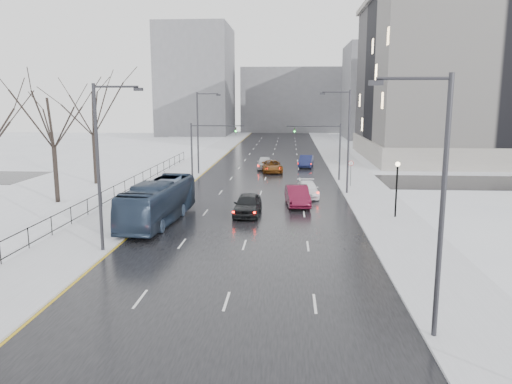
% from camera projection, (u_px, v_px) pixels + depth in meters
% --- Properties ---
extents(road, '(16.00, 150.00, 0.04)m').
position_uv_depth(road, '(269.00, 167.00, 68.79)').
color(road, black).
rests_on(road, ground).
extents(cross_road, '(130.00, 10.00, 0.04)m').
position_uv_depth(cross_road, '(265.00, 180.00, 57.02)').
color(cross_road, black).
rests_on(cross_road, ground).
extents(sidewalk_left, '(5.00, 150.00, 0.16)m').
position_uv_depth(sidewalk_left, '(194.00, 165.00, 69.48)').
color(sidewalk_left, silver).
rests_on(sidewalk_left, ground).
extents(sidewalk_right, '(5.00, 150.00, 0.16)m').
position_uv_depth(sidewalk_right, '(346.00, 167.00, 68.08)').
color(sidewalk_right, silver).
rests_on(sidewalk_right, ground).
extents(park_strip, '(14.00, 150.00, 0.12)m').
position_uv_depth(park_strip, '(127.00, 165.00, 70.11)').
color(park_strip, white).
rests_on(park_strip, ground).
extents(tree_park_d, '(8.75, 8.75, 12.50)m').
position_uv_depth(tree_park_d, '(58.00, 203.00, 44.47)').
color(tree_park_d, black).
rests_on(tree_park_d, ground).
extents(tree_park_e, '(9.45, 9.45, 13.50)m').
position_uv_depth(tree_park_e, '(96.00, 184.00, 54.31)').
color(tree_park_e, black).
rests_on(tree_park_e, ground).
extents(iron_fence, '(0.06, 70.00, 1.30)m').
position_uv_depth(iron_fence, '(92.00, 203.00, 40.06)').
color(iron_fence, black).
rests_on(iron_fence, sidewalk_left).
extents(streetlight_r_near, '(2.95, 0.25, 10.00)m').
position_uv_depth(streetlight_r_near, '(437.00, 196.00, 18.17)').
color(streetlight_r_near, '#2D2D33').
rests_on(streetlight_r_near, ground).
extents(streetlight_r_mid, '(2.95, 0.25, 10.00)m').
position_uv_depth(streetlight_r_mid, '(346.00, 137.00, 47.61)').
color(streetlight_r_mid, '#2D2D33').
rests_on(streetlight_r_mid, ground).
extents(streetlight_l_near, '(2.95, 0.25, 10.00)m').
position_uv_depth(streetlight_l_near, '(102.00, 160.00, 29.07)').
color(streetlight_l_near, '#2D2D33').
rests_on(streetlight_l_near, ground).
extents(streetlight_l_far, '(2.95, 0.25, 10.00)m').
position_uv_depth(streetlight_l_far, '(200.00, 129.00, 60.47)').
color(streetlight_l_far, '#2D2D33').
rests_on(streetlight_l_far, ground).
extents(lamppost_r_mid, '(0.36, 0.36, 4.28)m').
position_uv_depth(lamppost_r_mid, '(397.00, 181.00, 38.09)').
color(lamppost_r_mid, black).
rests_on(lamppost_r_mid, sidewalk_right).
extents(mast_signal_right, '(6.10, 0.33, 6.50)m').
position_uv_depth(mast_signal_right, '(330.00, 145.00, 55.79)').
color(mast_signal_right, '#2D2D33').
rests_on(mast_signal_right, ground).
extents(mast_signal_left, '(6.10, 0.33, 6.50)m').
position_uv_depth(mast_signal_left, '(201.00, 144.00, 56.76)').
color(mast_signal_left, '#2D2D33').
rests_on(mast_signal_left, ground).
extents(no_uturn_sign, '(0.60, 0.06, 2.70)m').
position_uv_depth(no_uturn_sign, '(351.00, 166.00, 52.07)').
color(no_uturn_sign, '#2D2D33').
rests_on(no_uturn_sign, sidewalk_right).
extents(civic_building, '(41.00, 31.00, 24.80)m').
position_uv_depth(civic_building, '(501.00, 86.00, 76.20)').
color(civic_building, gray).
rests_on(civic_building, ground).
extents(bldg_far_right, '(24.00, 20.00, 22.00)m').
position_uv_depth(bldg_far_right, '(396.00, 92.00, 118.90)').
color(bldg_far_right, slate).
rests_on(bldg_far_right, ground).
extents(bldg_far_left, '(18.00, 22.00, 28.00)m').
position_uv_depth(bldg_far_left, '(196.00, 81.00, 131.49)').
color(bldg_far_left, slate).
rests_on(bldg_far_left, ground).
extents(bldg_far_center, '(30.00, 18.00, 18.00)m').
position_uv_depth(bldg_far_center, '(294.00, 100.00, 145.38)').
color(bldg_far_center, slate).
rests_on(bldg_far_center, ground).
extents(bus, '(3.42, 11.37, 3.12)m').
position_uv_depth(bus, '(158.00, 202.00, 37.07)').
color(bus, '#26354A').
rests_on(bus, road).
extents(sedan_center_near, '(2.17, 5.08, 1.71)m').
position_uv_depth(sedan_center_near, '(248.00, 204.00, 39.56)').
color(sedan_center_near, black).
rests_on(sedan_center_near, road).
extents(sedan_right_near, '(2.32, 5.37, 1.72)m').
position_uv_depth(sedan_right_near, '(297.00, 196.00, 43.14)').
color(sedan_right_near, '#590F25').
rests_on(sedan_right_near, road).
extents(sedan_right_cross, '(3.08, 5.59, 1.48)m').
position_uv_depth(sedan_right_cross, '(272.00, 166.00, 63.24)').
color(sedan_right_cross, brown).
rests_on(sedan_right_cross, road).
extents(sedan_right_far, '(2.22, 5.00, 1.43)m').
position_uv_depth(sedan_right_far, '(307.00, 189.00, 47.16)').
color(sedan_right_far, white).
rests_on(sedan_right_far, road).
extents(sedan_center_far, '(2.15, 4.97, 1.67)m').
position_uv_depth(sedan_center_far, '(265.00, 163.00, 66.09)').
color(sedan_center_far, silver).
rests_on(sedan_center_far, road).
extents(sedan_right_distant, '(2.27, 5.07, 1.61)m').
position_uv_depth(sedan_right_distant, '(306.00, 161.00, 67.98)').
color(sedan_right_distant, '#171C45').
rests_on(sedan_right_distant, road).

